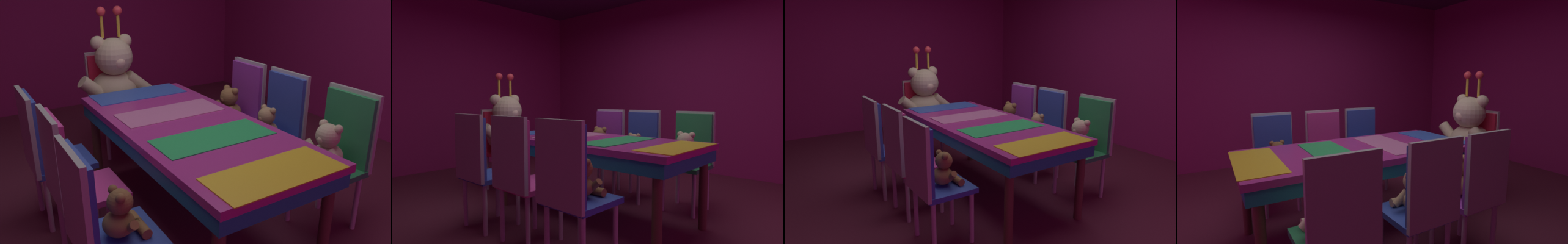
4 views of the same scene
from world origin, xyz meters
TOP-DOWN VIEW (x-y plane):
  - ground_plane at (0.00, 0.00)m, footprint 7.90×7.90m
  - wall_back at (0.00, 3.20)m, footprint 5.20×0.12m
  - wall_left at (-2.60, 0.00)m, footprint 0.12×6.40m
  - banquet_table at (0.00, 0.00)m, footprint 0.90×2.02m
  - chair_left_0 at (-0.87, -0.55)m, footprint 0.42×0.41m
  - teddy_left_0 at (-0.73, -0.55)m, footprint 0.22×0.28m
  - chair_left_1 at (-0.85, 0.01)m, footprint 0.42×0.41m
  - chair_left_2 at (-0.88, 0.52)m, footprint 0.42×0.41m
  - chair_right_0 at (0.86, -0.57)m, footprint 0.42×0.41m
  - teddy_right_0 at (0.72, -0.57)m, footprint 0.27×0.35m
  - chair_right_1 at (0.86, 0.03)m, footprint 0.42×0.41m
  - teddy_right_1 at (0.71, 0.03)m, footprint 0.23×0.29m
  - chair_right_2 at (0.85, 0.52)m, footprint 0.42×0.41m
  - teddy_right_2 at (0.70, 0.52)m, footprint 0.26×0.34m
  - throne_chair at (0.00, 1.54)m, footprint 0.41×0.42m
  - king_teddy_bear at (0.00, 1.37)m, footprint 0.75×0.58m

SIDE VIEW (x-z plane):
  - ground_plane at x=0.00m, z-range 0.00..0.00m
  - teddy_left_0 at x=-0.73m, z-range 0.44..0.71m
  - teddy_right_1 at x=0.71m, z-range 0.44..0.71m
  - teddy_right_2 at x=0.70m, z-range 0.44..0.76m
  - chair_left_0 at x=-0.87m, z-range 0.10..1.09m
  - chair_left_1 at x=-0.85m, z-range 0.10..1.09m
  - chair_left_2 at x=-0.88m, z-range 0.10..1.09m
  - chair_right_0 at x=0.86m, z-range 0.10..1.09m
  - chair_right_1 at x=0.86m, z-range 0.10..1.09m
  - chair_right_2 at x=0.85m, z-range 0.10..1.09m
  - throne_chair at x=0.00m, z-range 0.10..1.09m
  - teddy_right_0 at x=0.72m, z-range 0.43..0.76m
  - banquet_table at x=0.00m, z-range 0.28..1.02m
  - king_teddy_bear at x=0.00m, z-range 0.28..1.25m
  - wall_back at x=0.00m, z-range 0.00..2.80m
  - wall_left at x=-2.60m, z-range 0.00..2.80m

